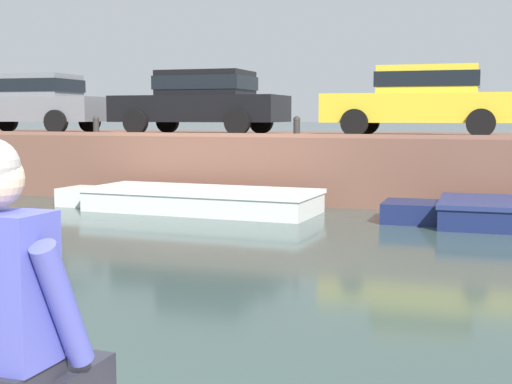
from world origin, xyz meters
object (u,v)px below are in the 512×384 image
object	(u,v)px
car_centre_yellow	(423,98)
mooring_bollard_mid	(297,126)
car_left_inner_black	(202,100)
boat_moored_west_white	(192,200)
mooring_bollard_west	(96,125)
car_leftmost_grey	(32,101)
person_seated_right	(8,311)

from	to	relation	value
car_centre_yellow	mooring_bollard_mid	world-z (taller)	car_centre_yellow
car_left_inner_black	car_centre_yellow	distance (m)	5.32
boat_moored_west_white	car_centre_yellow	xyz separation A→B (m)	(4.12, 3.46, 2.05)
boat_moored_west_white	mooring_bollard_west	xyz separation A→B (m)	(-3.06, 1.60, 1.44)
mooring_bollard_west	mooring_bollard_mid	world-z (taller)	same
mooring_bollard_mid	car_left_inner_black	bearing A→B (deg)	147.27
car_left_inner_black	car_centre_yellow	size ratio (longest dim) A/B	0.99
car_leftmost_grey	car_centre_yellow	distance (m)	10.25
car_leftmost_grey	car_left_inner_black	world-z (taller)	same
mooring_bollard_west	mooring_bollard_mid	bearing A→B (deg)	0.00
mooring_bollard_mid	car_leftmost_grey	bearing A→B (deg)	166.57
boat_moored_west_white	mooring_bollard_mid	size ratio (longest dim) A/B	12.42
boat_moored_west_white	mooring_bollard_west	size ratio (longest dim) A/B	12.42
mooring_bollard_mid	person_seated_right	xyz separation A→B (m)	(2.30, -12.49, -0.45)
car_centre_yellow	person_seated_right	distance (m)	14.40
mooring_bollard_mid	person_seated_right	size ratio (longest dim) A/B	0.46
car_leftmost_grey	car_left_inner_black	distance (m)	4.93
car_left_inner_black	car_leftmost_grey	bearing A→B (deg)	179.96
mooring_bollard_west	mooring_bollard_mid	xyz separation A→B (m)	(4.78, 0.00, 0.00)
boat_moored_west_white	person_seated_right	distance (m)	11.65
car_left_inner_black	car_centre_yellow	bearing A→B (deg)	0.01
boat_moored_west_white	car_centre_yellow	size ratio (longest dim) A/B	1.30
boat_moored_west_white	car_left_inner_black	world-z (taller)	car_left_inner_black
person_seated_right	car_left_inner_black	bearing A→B (deg)	109.94
mooring_bollard_west	person_seated_right	world-z (taller)	mooring_bollard_west
car_leftmost_grey	car_left_inner_black	bearing A→B (deg)	-0.04
mooring_bollard_mid	car_centre_yellow	bearing A→B (deg)	37.79
boat_moored_west_white	person_seated_right	world-z (taller)	person_seated_right
car_centre_yellow	mooring_bollard_west	distance (m)	7.45
boat_moored_west_white	car_centre_yellow	bearing A→B (deg)	40.05
car_leftmost_grey	mooring_bollard_west	bearing A→B (deg)	-31.43
car_centre_yellow	car_left_inner_black	bearing A→B (deg)	-179.99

